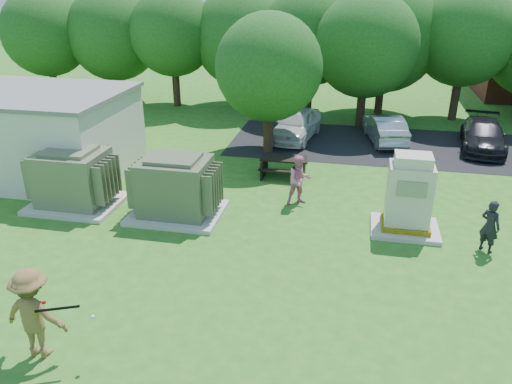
% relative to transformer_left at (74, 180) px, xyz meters
% --- Properties ---
extents(ground, '(120.00, 120.00, 0.00)m').
position_rel_transformer_left_xyz_m(ground, '(6.50, -4.50, -0.97)').
color(ground, '#2D6619').
rests_on(ground, ground).
extents(service_building, '(10.00, 5.00, 3.20)m').
position_rel_transformer_left_xyz_m(service_building, '(-4.50, 2.50, 0.63)').
color(service_building, beige).
rests_on(service_building, ground).
extents(parking_strip, '(20.00, 6.00, 0.01)m').
position_rel_transformer_left_xyz_m(parking_strip, '(13.50, 9.00, -0.96)').
color(parking_strip, '#232326').
rests_on(parking_strip, ground).
extents(transformer_left, '(3.00, 2.40, 2.07)m').
position_rel_transformer_left_xyz_m(transformer_left, '(0.00, 0.00, 0.00)').
color(transformer_left, beige).
rests_on(transformer_left, ground).
extents(transformer_right, '(3.00, 2.40, 2.07)m').
position_rel_transformer_left_xyz_m(transformer_right, '(3.70, 0.00, 0.00)').
color(transformer_right, beige).
rests_on(transformer_right, ground).
extents(generator_cabinet, '(2.08, 1.70, 2.53)m').
position_rel_transformer_left_xyz_m(generator_cabinet, '(11.10, 0.40, 0.14)').
color(generator_cabinet, beige).
rests_on(generator_cabinet, ground).
extents(picnic_table, '(1.80, 1.35, 0.77)m').
position_rel_transformer_left_xyz_m(picnic_table, '(6.65, 4.13, -0.49)').
color(picnic_table, black).
rests_on(picnic_table, ground).
extents(batter, '(1.35, 0.79, 2.07)m').
position_rel_transformer_left_xyz_m(batter, '(3.17, -6.93, 0.06)').
color(batter, brown).
rests_on(batter, ground).
extents(person_by_generator, '(0.69, 0.68, 1.60)m').
position_rel_transformer_left_xyz_m(person_by_generator, '(13.34, -0.42, -0.17)').
color(person_by_generator, black).
rests_on(person_by_generator, ground).
extents(person_at_picnic, '(1.07, 0.99, 1.78)m').
position_rel_transformer_left_xyz_m(person_at_picnic, '(7.57, 1.73, -0.08)').
color(person_at_picnic, pink).
rests_on(person_at_picnic, ground).
extents(car_white, '(2.35, 4.49, 1.46)m').
position_rel_transformer_left_xyz_m(car_white, '(6.50, 9.18, -0.24)').
color(car_white, silver).
rests_on(car_white, ground).
extents(car_silver_a, '(2.18, 4.21, 1.32)m').
position_rel_transformer_left_xyz_m(car_silver_a, '(10.69, 9.59, -0.31)').
color(car_silver_a, '#A2A2A7').
rests_on(car_silver_a, ground).
extents(car_dark, '(2.39, 4.70, 1.31)m').
position_rel_transformer_left_xyz_m(car_dark, '(15.08, 9.39, -0.32)').
color(car_dark, black).
rests_on(car_dark, ground).
extents(batting_equipment, '(1.23, 0.44, 0.33)m').
position_rel_transformer_left_xyz_m(batting_equipment, '(3.85, -7.00, 0.34)').
color(batting_equipment, black).
rests_on(batting_equipment, ground).
extents(tree_row, '(41.30, 13.30, 7.30)m').
position_rel_transformer_left_xyz_m(tree_row, '(8.25, 14.00, 3.18)').
color(tree_row, '#47301E').
rests_on(tree_row, ground).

